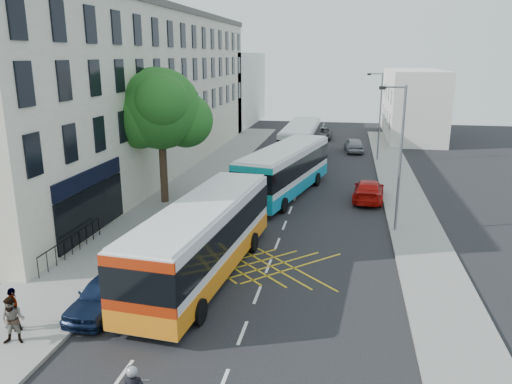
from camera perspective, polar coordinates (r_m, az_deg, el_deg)
The scene contains 20 objects.
ground at distance 18.69m, azimuth -1.55°, elevation -15.79°, with size 120.00×120.00×0.00m, color black.
pavement_left at distance 34.22m, azimuth -10.34°, elevation -1.17°, with size 5.00×70.00×0.15m, color gray.
pavement_right at distance 32.37m, azimuth 17.27°, elevation -2.59°, with size 3.00×70.00×0.15m, color gray.
terrace_main at distance 43.81m, azimuth -13.23°, elevation 11.16°, with size 8.30×45.00×13.50m.
terrace_far at distance 72.89m, azimuth -3.48°, elevation 11.67°, with size 8.00×20.00×10.00m, color silver.
building_right at distance 64.34m, azimuth 17.42°, elevation 9.62°, with size 6.00×18.00×8.00m, color silver.
street_tree at distance 33.00m, azimuth -10.90°, elevation 9.22°, with size 6.30×5.70×8.80m.
lamp_near at distance 28.23m, azimuth 16.03°, elevation 4.46°, with size 1.45×0.15×8.00m.
lamp_far at distance 47.99m, azimuth 13.89°, elevation 8.88°, with size 1.45×0.15×8.00m.
railings at distance 26.25m, azimuth -20.32°, elevation -5.57°, with size 0.08×5.60×1.14m, color black, non-canonical shape.
bus_near at distance 22.45m, azimuth -6.05°, elevation -5.24°, with size 3.86×12.35×3.42m.
bus_mid at distance 35.42m, azimuth 3.34°, elevation 2.54°, with size 5.47×12.61×3.46m.
bus_far at distance 47.77m, azimuth 5.14°, elevation 5.82°, with size 3.18×12.17×3.41m.
parked_car_blue at distance 20.64m, azimuth -16.86°, elevation -11.07°, with size 1.67×4.16×1.42m, color #0D1935.
parked_car_silver at distance 24.05m, azimuth -12.39°, elevation -6.78°, with size 1.58×4.54×1.49m, color #AFB0B7.
red_hatchback at distance 35.08m, azimuth 12.74°, elevation 0.19°, with size 2.00×4.93×1.43m, color #BA0D07.
distant_car_grey at distance 60.41m, azimuth 7.56°, elevation 6.65°, with size 2.16×4.69×1.30m, color #3C3D43.
distant_car_silver at distance 52.63m, azimuth 11.13°, elevation 5.31°, with size 1.75×4.35×1.48m, color #93949A.
pedestrian_near at distance 19.25m, azimuth -26.03°, elevation -13.08°, with size 0.83×0.64×1.70m, color gray.
pedestrian_far at distance 20.10m, azimuth -25.97°, elevation -11.96°, with size 0.96×0.40×1.63m, color gray.
Camera 1 is at (3.36, -15.63, 9.67)m, focal length 35.00 mm.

